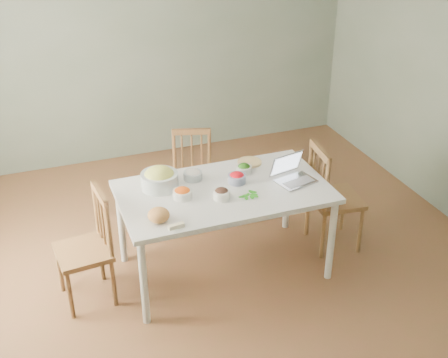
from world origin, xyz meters
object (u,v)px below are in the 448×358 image
object	(u,v)px
chair_right	(336,196)
bowl_squash	(159,178)
dining_table	(224,230)
chair_left	(83,249)
chair_far	(193,179)
laptop	(297,171)
bread_boule	(159,215)

from	to	relation	value
chair_right	bowl_squash	distance (m)	1.66
dining_table	bowl_squash	distance (m)	0.74
dining_table	chair_left	size ratio (longest dim) A/B	1.77
chair_right	chair_left	bearing A→B (deg)	96.56
dining_table	bowl_squash	size ratio (longest dim) A/B	5.60
chair_far	laptop	distance (m)	1.25
chair_far	chair_right	xyz separation A→B (m)	(1.11, -0.86, 0.05)
chair_far	chair_right	bearing A→B (deg)	-21.54
chair_left	laptop	size ratio (longest dim) A/B	3.10
chair_far	chair_right	world-z (taller)	chair_right
bowl_squash	dining_table	bearing A→B (deg)	-23.83
dining_table	laptop	distance (m)	0.82
bread_boule	chair_left	bearing A→B (deg)	151.67
bread_boule	laptop	distance (m)	1.28
bread_boule	bowl_squash	world-z (taller)	bowl_squash
dining_table	laptop	world-z (taller)	laptop
chair_right	bread_boule	world-z (taller)	chair_right
dining_table	laptop	bearing A→B (deg)	-8.16
chair_far	laptop	size ratio (longest dim) A/B	2.91
dining_table	bread_boule	distance (m)	0.84
dining_table	chair_left	xyz separation A→B (m)	(-1.20, 0.02, 0.08)
bowl_squash	chair_far	bearing A→B (deg)	53.77
dining_table	chair_far	xyz separation A→B (m)	(-0.00, 0.89, 0.05)
bowl_squash	laptop	world-z (taller)	laptop
chair_left	bowl_squash	size ratio (longest dim) A/B	3.16
chair_left	chair_right	world-z (taller)	chair_right
dining_table	chair_right	world-z (taller)	chair_right
laptop	dining_table	bearing A→B (deg)	159.00
chair_right	bread_boule	xyz separation A→B (m)	(-1.75, -0.31, 0.36)
bowl_squash	laptop	xyz separation A→B (m)	(1.12, -0.31, 0.02)
laptop	chair_right	bearing A→B (deg)	0.29
bread_boule	chair_right	bearing A→B (deg)	10.07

